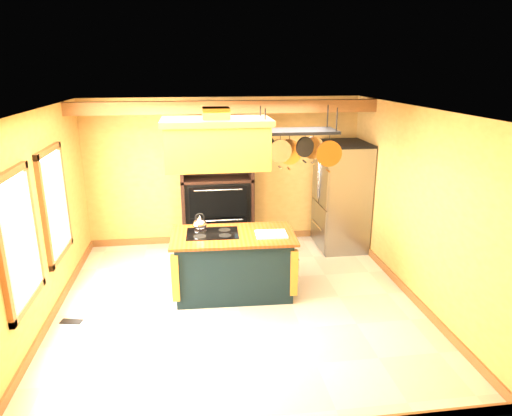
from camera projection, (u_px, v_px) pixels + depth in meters
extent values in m
plane|color=beige|center=(238.00, 303.00, 6.46)|extent=(5.00, 5.00, 0.00)
plane|color=white|center=(236.00, 110.00, 5.66)|extent=(5.00, 5.00, 0.00)
cube|color=tan|center=(224.00, 172.00, 8.42)|extent=(5.00, 0.02, 2.70)
cube|color=tan|center=(267.00, 307.00, 3.69)|extent=(5.00, 0.02, 2.70)
cube|color=tan|center=(40.00, 221.00, 5.73)|extent=(0.02, 5.00, 2.70)
cube|color=tan|center=(415.00, 206.00, 6.38)|extent=(0.02, 5.00, 2.70)
cube|color=#9A622F|center=(226.00, 107.00, 7.30)|extent=(5.00, 0.15, 0.20)
cube|color=#9A622F|center=(19.00, 240.00, 4.97)|extent=(0.06, 1.06, 1.56)
cube|color=white|center=(21.00, 240.00, 4.97)|extent=(0.02, 0.85, 1.34)
cube|color=#9A622F|center=(55.00, 204.00, 6.29)|extent=(0.06, 1.06, 1.56)
cube|color=white|center=(57.00, 204.00, 6.29)|extent=(0.02, 0.85, 1.34)
cube|color=#13242D|center=(234.00, 265.00, 6.66)|extent=(1.65, 0.94, 0.88)
cube|color=brown|center=(233.00, 236.00, 6.52)|extent=(1.79, 1.04, 0.04)
cube|color=black|center=(212.00, 233.00, 6.53)|extent=(0.75, 0.53, 0.01)
ellipsoid|color=silver|center=(200.00, 224.00, 6.59)|extent=(0.20, 0.20, 0.16)
cube|color=white|center=(271.00, 234.00, 6.49)|extent=(0.45, 0.36, 0.02)
cube|color=#A8862A|center=(217.00, 146.00, 6.11)|extent=(1.37, 0.74, 0.58)
cube|color=#9A622F|center=(216.00, 122.00, 6.01)|extent=(1.45, 0.82, 0.08)
cube|color=#A8862A|center=(216.00, 116.00, 5.99)|extent=(0.35, 0.35, 0.22)
cube|color=black|center=(297.00, 131.00, 6.20)|extent=(1.06, 0.53, 0.04)
cylinder|color=black|center=(265.00, 121.00, 5.89)|extent=(0.02, 0.02, 0.33)
cylinder|color=black|center=(328.00, 117.00, 6.41)|extent=(0.02, 0.02, 0.33)
cylinder|color=black|center=(265.00, 145.00, 6.31)|extent=(0.28, 0.04, 0.28)
cylinder|color=silver|center=(280.00, 151.00, 6.14)|extent=(0.32, 0.04, 0.32)
cylinder|color=#B8712E|center=(289.00, 152.00, 6.38)|extent=(0.36, 0.04, 0.36)
cylinder|color=black|center=(305.00, 147.00, 6.17)|extent=(0.28, 0.04, 0.28)
cylinder|color=silver|center=(313.00, 148.00, 6.41)|extent=(0.32, 0.04, 0.32)
cylinder|color=#B8712E|center=(329.00, 154.00, 6.24)|extent=(0.36, 0.04, 0.36)
cube|color=gray|center=(342.00, 197.00, 8.24)|extent=(0.79, 0.98, 1.91)
cube|color=gray|center=(324.00, 178.00, 7.84)|extent=(0.03, 0.47, 1.03)
cube|color=gray|center=(317.00, 172.00, 8.30)|extent=(0.03, 0.47, 1.03)
cube|color=gray|center=(318.00, 225.00, 8.34)|extent=(0.03, 0.94, 0.80)
cube|color=black|center=(339.00, 244.00, 8.52)|extent=(0.76, 0.93, 0.06)
cube|color=black|center=(217.00, 184.00, 8.42)|extent=(1.29, 0.06, 2.28)
cube|color=black|center=(183.00, 188.00, 8.11)|extent=(0.06, 0.54, 2.28)
cube|color=black|center=(251.00, 186.00, 8.27)|extent=(0.06, 0.54, 2.28)
cube|color=black|center=(217.00, 179.00, 8.15)|extent=(1.29, 0.54, 0.05)
cube|color=black|center=(218.00, 211.00, 8.36)|extent=(1.17, 0.44, 1.23)
cube|color=black|center=(218.00, 202.00, 7.97)|extent=(1.00, 0.04, 0.54)
cube|color=black|center=(219.00, 231.00, 8.14)|extent=(1.00, 0.04, 0.50)
cube|color=black|center=(217.00, 165.00, 8.07)|extent=(1.17, 0.48, 0.02)
cube|color=black|center=(216.00, 150.00, 7.99)|extent=(1.17, 0.48, 0.02)
cube|color=black|center=(216.00, 136.00, 7.92)|extent=(1.17, 0.48, 0.03)
cylinder|color=white|center=(199.00, 164.00, 7.97)|extent=(0.22, 0.22, 0.07)
cylinder|color=#478CC7|center=(236.00, 145.00, 7.96)|extent=(0.10, 0.10, 0.17)
cube|color=black|center=(71.00, 321.00, 6.00)|extent=(0.30, 0.18, 0.01)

